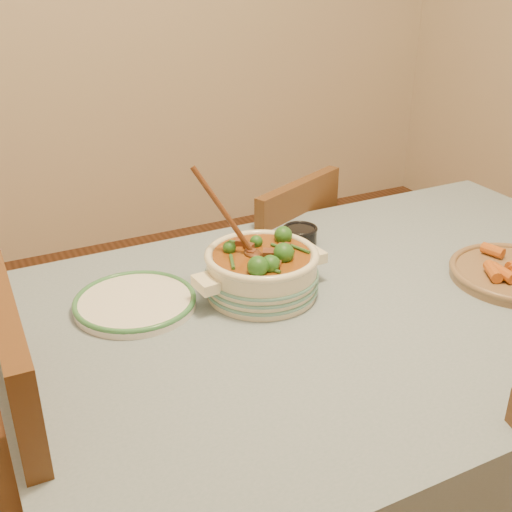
{
  "coord_description": "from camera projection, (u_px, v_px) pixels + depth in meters",
  "views": [
    {
      "loc": [
        -0.84,
        -1.08,
        1.52
      ],
      "look_at": [
        -0.22,
        0.15,
        0.85
      ],
      "focal_mm": 45.0,
      "sensor_mm": 36.0,
      "label": 1
    }
  ],
  "objects": [
    {
      "name": "dining_table",
      "position": [
        362.0,
        330.0,
        1.59
      ],
      "size": [
        1.68,
        1.08,
        0.76
      ],
      "color": "brown",
      "rests_on": "floor"
    },
    {
      "name": "stew_casserole",
      "position": [
        261.0,
        268.0,
        1.54
      ],
      "size": [
        0.35,
        0.29,
        0.33
      ],
      "rotation": [
        0.0,
        0.0,
        0.08
      ],
      "color": "#EFE8C8",
      "rests_on": "dining_table"
    },
    {
      "name": "white_plate",
      "position": [
        135.0,
        302.0,
        1.5
      ],
      "size": [
        0.34,
        0.34,
        0.03
      ],
      "rotation": [
        0.0,
        0.0,
        0.22
      ],
      "color": "white",
      "rests_on": "dining_table"
    },
    {
      "name": "condiment_bowl",
      "position": [
        300.0,
        235.0,
        1.81
      ],
      "size": [
        0.11,
        0.11,
        0.05
      ],
      "rotation": [
        0.0,
        0.0,
        0.18
      ],
      "color": "black",
      "rests_on": "dining_table"
    },
    {
      "name": "chair_far",
      "position": [
        272.0,
        278.0,
        2.22
      ],
      "size": [
        0.53,
        0.53,
        0.86
      ],
      "rotation": [
        0.0,
        0.0,
        3.56
      ],
      "color": "brown",
      "rests_on": "floor"
    }
  ]
}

